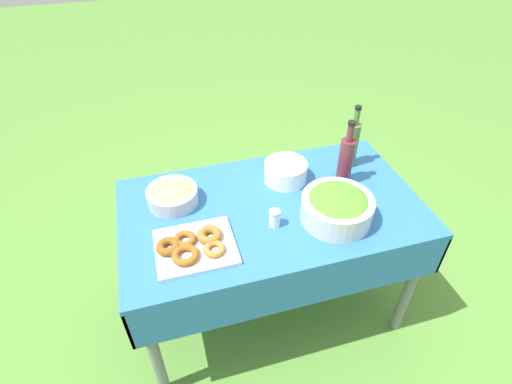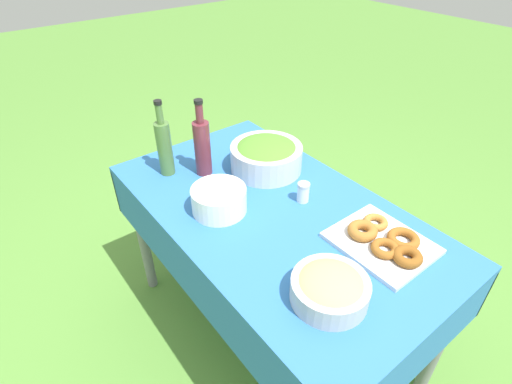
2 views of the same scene
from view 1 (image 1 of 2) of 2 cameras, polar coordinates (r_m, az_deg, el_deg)
name	(u,v)px [view 1 (image 1 of 2)]	position (r m, az deg, el deg)	size (l,w,h in m)	color
ground_plane	(268,304)	(2.37, 1.79, -15.64)	(14.00, 14.00, 0.00)	#568C38
picnic_table	(271,223)	(1.87, 2.18, -4.41)	(1.35, 0.77, 0.75)	#2D6BB2
salad_bowl	(337,207)	(1.73, 11.51, -2.05)	(0.31, 0.31, 0.13)	silver
pasta_bowl	(172,194)	(1.83, -11.87, -0.35)	(0.23, 0.23, 0.09)	#B2B7BC
donut_platter	(194,246)	(1.62, -8.90, -7.60)	(0.33, 0.27, 0.05)	silver
plate_stack	(286,172)	(1.93, 4.25, 2.93)	(0.21, 0.21, 0.10)	white
olive_oil_bottle	(352,143)	(2.03, 13.56, 6.85)	(0.06, 0.06, 0.33)	#4C7238
wine_bottle	(346,160)	(1.90, 12.69, 4.53)	(0.07, 0.07, 0.33)	maroon
salt_shaker	(275,218)	(1.68, 2.67, -3.76)	(0.05, 0.05, 0.08)	white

